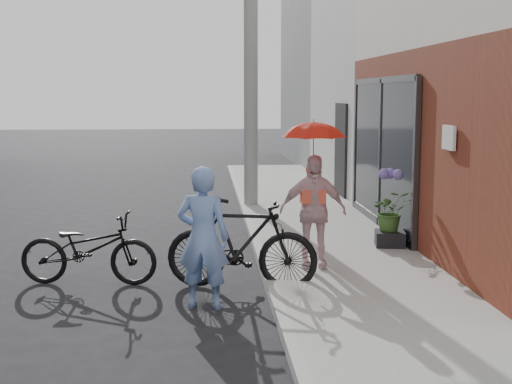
{
  "coord_description": "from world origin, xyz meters",
  "views": [
    {
      "loc": [
        0.16,
        -8.35,
        2.35
      ],
      "look_at": [
        0.82,
        0.7,
        1.1
      ],
      "focal_mm": 50.0,
      "sensor_mm": 36.0,
      "label": 1
    }
  ],
  "objects": [
    {
      "name": "bike_right",
      "position": [
        0.6,
        0.09,
        0.55
      ],
      "size": [
        1.91,
        0.89,
        1.11
      ],
      "primitive_type": "imported",
      "rotation": [
        0.0,
        0.0,
        1.36
      ],
      "color": "black",
      "rests_on": "ground"
    },
    {
      "name": "ground",
      "position": [
        0.0,
        0.0,
        0.0
      ],
      "size": [
        80.0,
        80.0,
        0.0
      ],
      "primitive_type": "plane",
      "color": "black",
      "rests_on": "ground"
    },
    {
      "name": "sidewalk",
      "position": [
        2.1,
        2.0,
        0.06
      ],
      "size": [
        2.2,
        24.0,
        0.12
      ],
      "primitive_type": "cube",
      "color": "gray",
      "rests_on": "ground"
    },
    {
      "name": "parasol",
      "position": [
        1.55,
        0.64,
        1.94
      ],
      "size": [
        0.79,
        0.79,
        0.7
      ],
      "primitive_type": "imported",
      "color": "red",
      "rests_on": "kimono_woman"
    },
    {
      "name": "kimono_woman",
      "position": [
        1.55,
        0.64,
        0.85
      ],
      "size": [
        0.88,
        0.4,
        1.47
      ],
      "primitive_type": "imported",
      "rotation": [
        0.0,
        0.0,
        -0.06
      ],
      "color": "beige",
      "rests_on": "sidewalk"
    },
    {
      "name": "plaster_building",
      "position": [
        7.2,
        9.0,
        3.5
      ],
      "size": [
        8.0,
        6.0,
        7.0
      ],
      "primitive_type": "cube",
      "color": "silver",
      "rests_on": "ground"
    },
    {
      "name": "curb",
      "position": [
        0.94,
        2.0,
        0.06
      ],
      "size": [
        0.12,
        24.0,
        0.12
      ],
      "primitive_type": "cube",
      "color": "#9E9E99",
      "rests_on": "ground"
    },
    {
      "name": "potted_plant",
      "position": [
        2.89,
        1.81,
        0.64
      ],
      "size": [
        0.54,
        0.47,
        0.6
      ],
      "primitive_type": "imported",
      "color": "#355C24",
      "rests_on": "planter"
    },
    {
      "name": "officer",
      "position": [
        0.14,
        -0.68,
        0.79
      ],
      "size": [
        0.64,
        0.49,
        1.58
      ],
      "primitive_type": "imported",
      "rotation": [
        0.0,
        0.0,
        2.93
      ],
      "color": "#7390CC",
      "rests_on": "ground"
    },
    {
      "name": "bike_left",
      "position": [
        -1.28,
        0.42,
        0.45
      ],
      "size": [
        1.77,
        0.81,
        0.9
      ],
      "primitive_type": "imported",
      "rotation": [
        0.0,
        0.0,
        1.44
      ],
      "color": "black",
      "rests_on": "ground"
    },
    {
      "name": "east_building_far",
      "position": [
        7.2,
        16.0,
        3.5
      ],
      "size": [
        8.0,
        8.0,
        7.0
      ],
      "primitive_type": "cube",
      "color": "slate",
      "rests_on": "ground"
    },
    {
      "name": "utility_pole",
      "position": [
        1.1,
        6.0,
        3.5
      ],
      "size": [
        0.28,
        0.28,
        7.0
      ],
      "primitive_type": "cylinder",
      "color": "#9E9E99",
      "rests_on": "ground"
    },
    {
      "name": "planter",
      "position": [
        2.89,
        1.81,
        0.23
      ],
      "size": [
        0.48,
        0.48,
        0.22
      ],
      "primitive_type": "cube",
      "rotation": [
        0.0,
        0.0,
        -0.16
      ],
      "color": "black",
      "rests_on": "sidewalk"
    }
  ]
}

